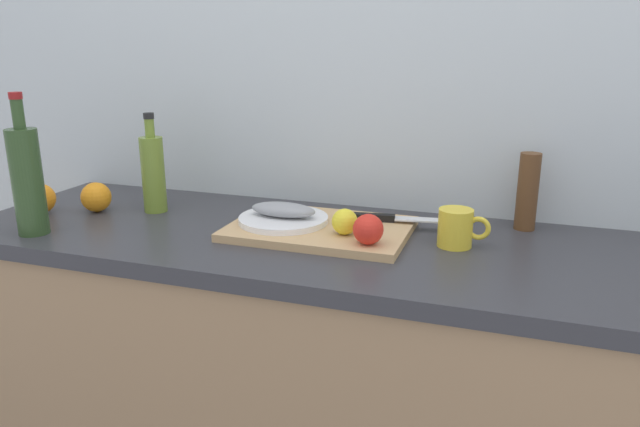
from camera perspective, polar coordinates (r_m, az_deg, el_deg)
name	(u,v)px	position (r m, az deg, el deg)	size (l,w,h in m)	color
back_wall	(382,83)	(1.68, 5.95, 12.34)	(3.20, 0.05, 2.50)	silver
kitchen_counter	(345,401)	(1.64, 2.39, -17.55)	(2.00, 0.60, 0.90)	#9E7A56
cutting_board	(320,229)	(1.48, 0.00, -1.48)	(0.44, 0.31, 0.02)	tan
white_plate	(283,219)	(1.51, -3.54, -0.56)	(0.23, 0.23, 0.01)	white
fish_fillet	(283,210)	(1.50, -3.56, 0.37)	(0.17, 0.07, 0.04)	gray
chef_knife	(394,218)	(1.52, 7.14, -0.47)	(0.29, 0.07, 0.02)	silver
lemon_0	(344,222)	(1.40, 2.35, -0.78)	(0.06, 0.06, 0.06)	yellow
tomato_0	(368,229)	(1.34, 4.65, -1.52)	(0.07, 0.07, 0.07)	red
olive_oil_bottle	(153,172)	(1.71, -15.74, 3.84)	(0.06, 0.06, 0.28)	olive
wine_bottle	(27,179)	(1.61, -26.32, 2.98)	(0.07, 0.07, 0.35)	#2D4723
coffee_mug_0	(457,228)	(1.41, 12.99, -1.36)	(0.12, 0.08, 0.09)	yellow
orange_0	(96,197)	(1.78, -20.72, 1.49)	(0.08, 0.08, 0.08)	orange
orange_1	(40,199)	(1.82, -25.31, 1.31)	(0.08, 0.08, 0.08)	orange
pepper_mill	(528,192)	(1.58, 19.32, 2.00)	(0.05, 0.05, 0.20)	brown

